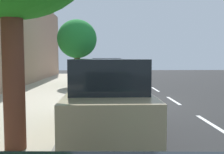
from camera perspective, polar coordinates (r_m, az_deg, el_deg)
name	(u,v)px	position (r m, az deg, el deg)	size (l,w,h in m)	color
ground	(120,103)	(11.29, 1.92, -5.95)	(59.33, 59.33, 0.00)	#282828
sidewalk	(32,102)	(11.69, -17.62, -5.42)	(4.21, 37.08, 0.15)	#B4AB95
curb_edge	(82,102)	(11.30, -6.85, -5.59)	(0.16, 37.08, 0.15)	gray
lane_stripe_centre	(173,101)	(12.34, 13.63, -5.16)	(0.14, 35.80, 0.01)	white
lane_stripe_bike_edge	(115,103)	(11.28, 0.66, -5.94)	(0.12, 37.08, 0.01)	white
parked_pickup_red_nearest	(106,69)	(25.71, -1.32, 1.89)	(2.11, 5.34, 1.95)	maroon
parked_suv_grey_second	(106,73)	(16.40, -1.45, 0.90)	(2.10, 4.76, 1.99)	slate
parked_suv_tan_mid	(108,96)	(6.63, -0.93, -4.29)	(2.00, 4.72, 1.99)	tan
bicycle_at_curb	(92,96)	(10.85, -4.58, -4.30)	(1.74, 0.56, 0.79)	black
cyclist_with_backpack	(87,80)	(11.22, -5.63, -0.62)	(0.50, 0.59, 1.72)	#C6B284
street_tree_near_cyclist	(77,39)	(17.53, -7.87, 8.37)	(2.67, 2.67, 4.45)	#4C4A25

